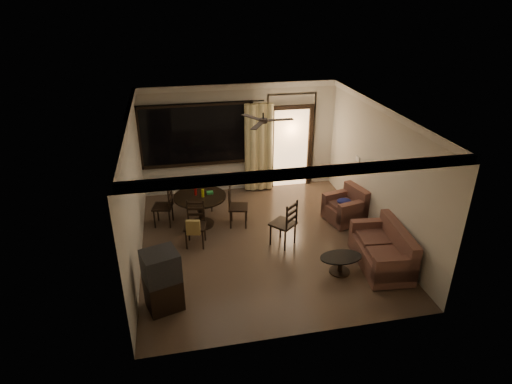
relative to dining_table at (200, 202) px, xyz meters
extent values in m
plane|color=#7F6651|center=(1.20, -1.00, -0.57)|extent=(5.50, 5.50, 0.00)
plane|color=beige|center=(1.20, 1.75, 0.83)|extent=(5.00, 0.00, 5.00)
plane|color=beige|center=(1.20, -3.75, 0.83)|extent=(5.00, 0.00, 5.00)
plane|color=beige|center=(-1.30, -1.00, 0.83)|extent=(0.00, 5.50, 5.50)
plane|color=beige|center=(3.70, -1.00, 0.83)|extent=(0.00, 5.50, 5.50)
plane|color=white|center=(1.20, -1.00, 2.23)|extent=(5.50, 5.50, 0.00)
cube|color=black|center=(0.10, 1.72, 1.00)|extent=(2.70, 0.04, 1.45)
cylinder|color=black|center=(0.20, 1.63, 1.81)|extent=(3.20, 0.03, 0.03)
cube|color=#FFC684|center=(2.55, 1.70, 0.48)|extent=(0.91, 0.03, 2.08)
cube|color=white|center=(3.69, 0.05, 0.73)|extent=(0.02, 0.18, 0.12)
cylinder|color=black|center=(1.20, -1.00, 2.17)|extent=(0.03, 0.03, 0.12)
cylinder|color=black|center=(1.20, -1.00, 2.08)|extent=(0.16, 0.16, 0.08)
cylinder|color=black|center=(0.00, 0.00, 0.13)|extent=(1.16, 1.16, 0.04)
cylinder|color=black|center=(0.00, 0.00, -0.22)|extent=(0.12, 0.12, 0.68)
cylinder|color=black|center=(0.00, 0.00, -0.56)|extent=(0.58, 0.58, 0.03)
cylinder|color=maroon|center=(-0.09, 0.07, 0.26)|extent=(0.06, 0.06, 0.22)
cylinder|color=#B3AD13|center=(0.06, -0.06, 0.24)|extent=(0.06, 0.06, 0.18)
cube|color=#29893A|center=(0.23, 0.07, 0.18)|extent=(0.14, 0.10, 0.05)
cube|color=black|center=(-0.83, 0.18, -0.12)|extent=(0.50, 0.50, 0.04)
cube|color=black|center=(0.83, -0.18, -0.12)|extent=(0.50, 0.50, 0.04)
cube|color=black|center=(-0.18, -0.83, -0.12)|extent=(0.50, 0.50, 0.04)
cube|color=tan|center=(-0.23, -1.06, -0.02)|extent=(0.29, 0.14, 0.32)
cube|color=black|center=(0.17, 0.78, -0.12)|extent=(0.50, 0.50, 0.04)
cube|color=black|center=(-0.85, -2.66, -0.29)|extent=(0.68, 0.65, 0.57)
cube|color=black|center=(-0.85, -2.66, 0.25)|extent=(0.68, 0.65, 0.51)
cube|color=black|center=(-0.58, -2.58, 0.25)|extent=(0.14, 0.39, 0.35)
cube|color=#3F1F1D|center=(3.25, -2.29, -0.37)|extent=(0.95, 1.59, 0.38)
cube|color=#3F1F1D|center=(3.56, -2.32, -0.05)|extent=(0.33, 1.53, 0.62)
cube|color=#3F1F1D|center=(3.19, -2.96, -0.18)|extent=(0.82, 0.25, 0.47)
cube|color=#3F1F1D|center=(3.32, -1.62, -0.18)|extent=(0.82, 0.25, 0.47)
cube|color=#3F1F1D|center=(3.21, -2.29, -0.15)|extent=(0.69, 1.38, 0.11)
cube|color=#3F1F1D|center=(3.25, -0.48, -0.37)|extent=(0.95, 0.95, 0.37)
cube|color=#3F1F1D|center=(3.54, -0.41, -0.07)|extent=(0.37, 0.80, 0.60)
cube|color=#3F1F1D|center=(3.33, -0.78, -0.19)|extent=(0.80, 0.35, 0.46)
cube|color=#3F1F1D|center=(3.18, -0.18, -0.19)|extent=(0.80, 0.35, 0.46)
cube|color=#3F1F1D|center=(3.21, -0.49, -0.16)|extent=(0.68, 0.71, 0.11)
ellipsoid|color=navy|center=(3.21, -0.49, -0.06)|extent=(0.33, 0.28, 0.10)
ellipsoid|color=black|center=(2.42, -2.34, -0.23)|extent=(0.80, 0.48, 0.03)
cylinder|color=black|center=(2.42, -2.34, -0.40)|extent=(0.09, 0.09, 0.32)
cylinder|color=black|center=(2.42, -2.34, -0.56)|extent=(0.39, 0.39, 0.03)
cube|color=black|center=(1.60, -1.16, -0.09)|extent=(0.64, 0.64, 0.04)
camera|label=1|loc=(-0.47, -8.56, 4.32)|focal=30.00mm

